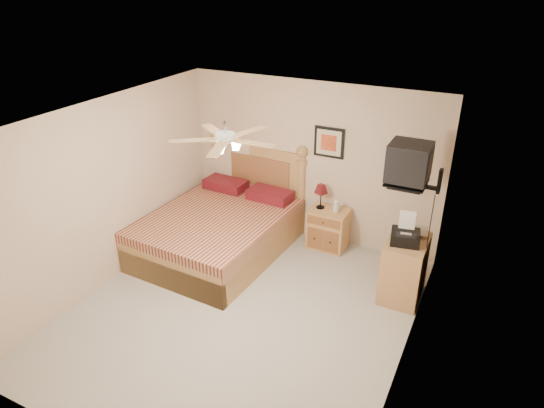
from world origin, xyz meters
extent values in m
plane|color=#A9A298|center=(0.00, 0.00, 0.00)|extent=(4.50, 4.50, 0.00)
cube|color=white|center=(0.00, 0.00, 2.50)|extent=(4.00, 4.50, 0.04)
cube|color=beige|center=(0.00, 2.25, 1.25)|extent=(4.00, 0.04, 2.50)
cube|color=beige|center=(0.00, -2.25, 1.25)|extent=(4.00, 0.04, 2.50)
cube|color=beige|center=(-2.00, 0.00, 1.25)|extent=(0.04, 4.50, 2.50)
cube|color=beige|center=(2.00, 0.00, 1.25)|extent=(0.04, 4.50, 2.50)
cube|color=tan|center=(0.41, 2.00, 0.32)|extent=(0.59, 0.44, 0.63)
imported|color=silver|center=(0.52, 1.99, 0.75)|extent=(0.12, 0.12, 0.24)
cube|color=black|center=(0.27, 2.23, 1.62)|extent=(0.46, 0.04, 0.46)
cube|color=#A27245|center=(1.73, 1.25, 0.42)|extent=(0.50, 0.71, 0.84)
imported|color=tan|center=(1.69, 1.46, 0.85)|extent=(0.23, 0.28, 0.02)
imported|color=gray|center=(1.72, 1.49, 0.88)|extent=(0.24, 0.30, 0.02)
camera|label=1|loc=(2.53, -4.24, 3.94)|focal=32.00mm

